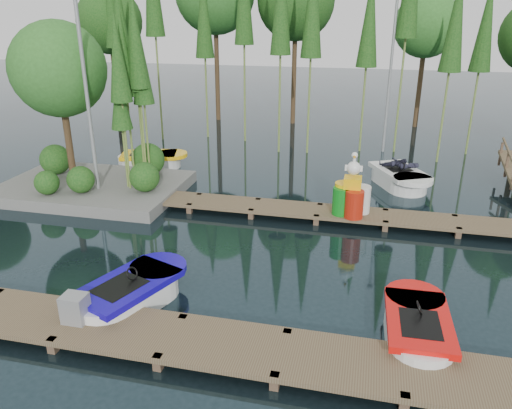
% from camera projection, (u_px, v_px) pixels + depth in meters
% --- Properties ---
extents(ground_plane, '(90.00, 90.00, 0.00)m').
position_uv_depth(ground_plane, '(234.00, 247.00, 13.71)').
color(ground_plane, '#1A2B31').
extents(near_dock, '(18.00, 1.50, 0.50)m').
position_uv_depth(near_dock, '(171.00, 337.00, 9.55)').
color(near_dock, brown).
rests_on(near_dock, ground).
extents(far_dock, '(15.00, 1.20, 0.50)m').
position_uv_depth(far_dock, '(286.00, 209.00, 15.67)').
color(far_dock, brown).
rests_on(far_dock, ground).
extents(island, '(6.20, 4.20, 6.75)m').
position_uv_depth(island, '(79.00, 101.00, 16.86)').
color(island, slate).
rests_on(island, ground).
extents(tree_screen, '(34.42, 18.53, 10.31)m').
position_uv_depth(tree_screen, '(252.00, 8.00, 21.49)').
color(tree_screen, '#45311D').
rests_on(tree_screen, ground).
extents(lamp_island, '(0.30, 0.30, 7.25)m').
position_uv_depth(lamp_island, '(84.00, 72.00, 15.58)').
color(lamp_island, gray).
rests_on(lamp_island, ground).
extents(lamp_rear, '(0.30, 0.30, 7.25)m').
position_uv_depth(lamp_rear, '(392.00, 55.00, 21.25)').
color(lamp_rear, gray).
rests_on(lamp_rear, ground).
extents(boat_blue, '(2.24, 3.15, 0.97)m').
position_uv_depth(boat_blue, '(131.00, 294.00, 10.91)').
color(boat_blue, white).
rests_on(boat_blue, ground).
extents(boat_red, '(1.29, 2.71, 0.90)m').
position_uv_depth(boat_red, '(417.00, 329.00, 9.75)').
color(boat_red, white).
rests_on(boat_red, ground).
extents(boat_yellow_far, '(3.06, 1.99, 1.41)m').
position_uv_depth(boat_yellow_far, '(151.00, 160.00, 20.44)').
color(boat_yellow_far, white).
rests_on(boat_yellow_far, ground).
extents(boat_white_far, '(2.55, 3.29, 1.42)m').
position_uv_depth(boat_white_far, '(399.00, 178.00, 18.24)').
color(boat_white_far, white).
rests_on(boat_white_far, ground).
extents(utility_cabinet, '(0.48, 0.40, 0.58)m').
position_uv_depth(utility_cabinet, '(75.00, 308.00, 9.84)').
color(utility_cabinet, gray).
rests_on(utility_cabinet, near_dock).
extents(yellow_barrel, '(0.62, 0.62, 0.93)m').
position_uv_depth(yellow_barrel, '(344.00, 198.00, 15.10)').
color(yellow_barrel, yellow).
rests_on(yellow_barrel, far_dock).
extents(drum_cluster, '(1.12, 1.02, 1.92)m').
position_uv_depth(drum_cluster, '(352.00, 197.00, 14.87)').
color(drum_cluster, '#0D7B18').
rests_on(drum_cluster, far_dock).
extents(seagull_post, '(0.53, 0.28, 0.84)m').
position_uv_depth(seagull_post, '(359.00, 196.00, 14.97)').
color(seagull_post, gray).
rests_on(seagull_post, far_dock).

